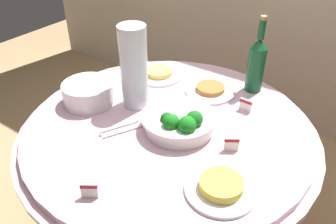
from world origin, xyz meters
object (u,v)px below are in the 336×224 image
Objects in this scene: broccoli_bowl at (179,122)px; wine_bottle at (256,63)px; serving_tongs at (119,130)px; food_plate_noodles at (159,74)px; food_plate_peanuts at (210,90)px; label_placard_rear at (89,190)px; plate_stack at (88,93)px; label_placard_mid at (246,105)px; decorative_fruit_vase at (134,69)px; label_placard_front at (232,144)px; food_plate_fried_egg at (221,187)px.

wine_bottle is at bearing 76.91° from broccoli_bowl.
food_plate_noodles reaches higher than serving_tongs.
label_placard_rear is (0.00, -0.74, 0.02)m from food_plate_peanuts.
broccoli_bowl is 0.42m from plate_stack.
plate_stack reaches higher than label_placard_mid.
decorative_fruit_vase is 6.18× the size of label_placard_front.
decorative_fruit_vase is at bearing 31.17° from plate_stack.
label_placard_front reaches higher than food_plate_fried_egg.
serving_tongs is at bearing 116.35° from label_placard_rear.
food_plate_fried_egg is (0.27, -0.18, -0.02)m from broccoli_bowl.
plate_stack is at bearing -151.31° from label_placard_mid.
decorative_fruit_vase reaches higher than broccoli_bowl.
food_plate_fried_egg is at bearing -10.99° from plate_stack.
food_plate_fried_egg is 1.00× the size of food_plate_noodles.
wine_bottle is at bearing 17.99° from food_plate_noodles.
broccoli_bowl is at bearing -44.48° from food_plate_noodles.
decorative_fruit_vase is 0.30m from food_plate_noodles.
food_plate_noodles is 4.00× the size of label_placard_front.
label_placard_front reaches higher than food_plate_peanuts.
label_placard_mid is at bearing 74.90° from label_placard_rear.
label_placard_rear reaches higher than serving_tongs.
label_placard_rear reaches higher than food_plate_noodles.
food_plate_fried_egg is 0.20m from label_placard_front.
broccoli_bowl reaches higher than plate_stack.
wine_bottle is 6.11× the size of label_placard_front.
decorative_fruit_vase is at bearing 167.78° from broccoli_bowl.
food_plate_peanuts is 4.00× the size of label_placard_rear.
serving_tongs is 2.95× the size of label_placard_mid.
decorative_fruit_vase is 0.54m from label_placard_rear.
label_placard_front is at bearing 4.92° from plate_stack.
label_placard_mid is (-0.12, 0.44, 0.01)m from food_plate_fried_egg.
food_plate_fried_egg is (0.69, -0.13, -0.03)m from plate_stack.
broccoli_bowl is 0.83× the size of wine_bottle.
food_plate_noodles is at bearing 174.45° from label_placard_mid.
label_placard_rear is at bearing -119.95° from label_placard_front.
label_placard_rear is (-0.25, -0.43, 0.00)m from label_placard_front.
plate_stack is 3.82× the size of label_placard_mid.
label_placard_mid is (0.33, 0.39, 0.03)m from serving_tongs.
wine_bottle is at bearing 43.13° from plate_stack.
label_placard_mid is at bearing -76.25° from wine_bottle.
food_plate_fried_egg reaches higher than food_plate_noodles.
label_placard_mid is at bearing 27.61° from decorative_fruit_vase.
food_plate_fried_egg is 0.76m from food_plate_noodles.
broccoli_bowl is 5.09× the size of label_placard_rear.
serving_tongs is at bearing -130.44° from label_placard_mid.
food_plate_noodles is (-0.13, 0.43, 0.01)m from serving_tongs.
food_plate_peanuts is at bearing 121.94° from food_plate_fried_egg.
food_plate_peanuts is (0.38, 0.36, -0.03)m from plate_stack.
decorative_fruit_vase is at bearing -129.11° from food_plate_peanuts.
food_plate_fried_egg is at bearing 38.33° from label_placard_rear.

